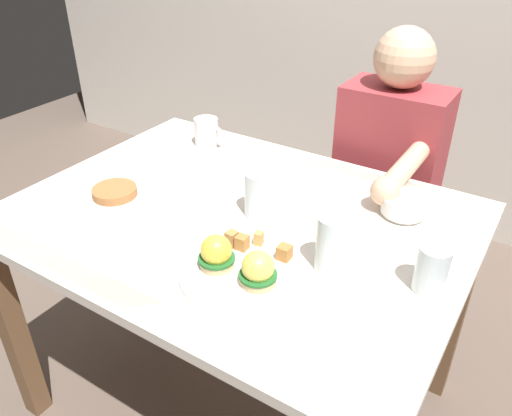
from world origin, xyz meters
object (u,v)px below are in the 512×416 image
at_px(coffee_mug, 207,131).
at_px(water_glass_far, 331,247).
at_px(fork, 194,191).
at_px(eggs_benedict_plate, 239,267).
at_px(water_glass_extra, 258,197).
at_px(water_glass_near, 431,271).
at_px(diner_person, 385,175).
at_px(dining_table, 237,246).
at_px(fruit_bowl, 404,206).
at_px(side_plate, 115,195).

relative_size(coffee_mug, water_glass_far, 0.81).
bearing_deg(fork, eggs_benedict_plate, -37.15).
bearing_deg(water_glass_extra, fork, 179.86).
bearing_deg(water_glass_far, eggs_benedict_plate, -138.30).
relative_size(eggs_benedict_plate, water_glass_near, 2.45).
bearing_deg(diner_person, water_glass_far, -81.25).
bearing_deg(dining_table, diner_person, 71.12).
height_order(water_glass_near, diner_person, diner_person).
bearing_deg(diner_person, coffee_mug, -152.30).
height_order(fruit_bowl, diner_person, diner_person).
bearing_deg(side_plate, dining_table, 19.44).
bearing_deg(diner_person, water_glass_near, -63.32).
relative_size(dining_table, water_glass_near, 10.89).
distance_m(dining_table, fork, 0.21).
xyz_separation_m(eggs_benedict_plate, fork, (-0.33, 0.25, -0.03)).
distance_m(water_glass_near, water_glass_far, 0.22).
xyz_separation_m(fruit_bowl, water_glass_extra, (-0.33, -0.20, 0.02)).
bearing_deg(side_plate, water_glass_near, 5.89).
distance_m(eggs_benedict_plate, coffee_mug, 0.72).
bearing_deg(water_glass_near, water_glass_extra, 172.50).
height_order(fork, water_glass_far, water_glass_far).
bearing_deg(coffee_mug, water_glass_extra, -36.22).
distance_m(fruit_bowl, water_glass_near, 0.30).
distance_m(fruit_bowl, diner_person, 0.42).
bearing_deg(fruit_bowl, eggs_benedict_plate, -116.36).
bearing_deg(side_plate, coffee_mug, 90.68).
distance_m(dining_table, diner_person, 0.64).
bearing_deg(coffee_mug, diner_person, 27.70).
relative_size(coffee_mug, diner_person, 0.10).
bearing_deg(fruit_bowl, side_plate, -153.47).
height_order(eggs_benedict_plate, water_glass_extra, water_glass_extra).
relative_size(dining_table, fork, 8.49).
height_order(dining_table, fruit_bowl, fruit_bowl).
distance_m(water_glass_near, side_plate, 0.86).
distance_m(water_glass_far, side_plate, 0.64).
bearing_deg(water_glass_extra, eggs_benedict_plate, -66.88).
xyz_separation_m(dining_table, fruit_bowl, (0.38, 0.24, 0.14)).
relative_size(fruit_bowl, water_glass_near, 1.09).
relative_size(dining_table, diner_person, 1.05).
bearing_deg(coffee_mug, water_glass_near, -21.86).
xyz_separation_m(fork, diner_person, (0.38, 0.57, -0.09)).
xyz_separation_m(water_glass_extra, side_plate, (-0.38, -0.15, -0.04)).
xyz_separation_m(dining_table, diner_person, (0.21, 0.60, 0.02)).
bearing_deg(dining_table, fruit_bowl, 32.14).
distance_m(coffee_mug, water_glass_extra, 0.48).
height_order(eggs_benedict_plate, water_glass_far, water_glass_far).
distance_m(eggs_benedict_plate, water_glass_extra, 0.27).
relative_size(water_glass_near, side_plate, 0.55).
bearing_deg(fork, fruit_bowl, 20.28).
bearing_deg(water_glass_far, diner_person, 98.75).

